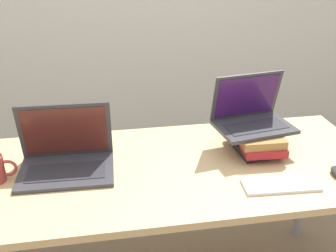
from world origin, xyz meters
TOP-DOWN VIEW (x-y plane):
  - desk at (0.00, 0.36)m, footprint 1.68×0.72m
  - laptop_left at (-0.43, 0.41)m, footprint 0.37×0.26m
  - book_stack at (0.37, 0.43)m, footprint 0.21×0.29m
  - laptop_on_books at (0.35, 0.47)m, footprint 0.35×0.26m
  - wireless_keyboard at (0.36, 0.15)m, footprint 0.29×0.12m

SIDE VIEW (x-z plane):
  - desk at x=0.00m, z-range 0.29..1.01m
  - wireless_keyboard at x=0.36m, z-range 0.72..0.74m
  - book_stack at x=0.37m, z-range 0.72..0.82m
  - laptop_left at x=-0.43m, z-range 0.65..0.90m
  - laptop_on_books at x=0.35m, z-range 0.75..0.98m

